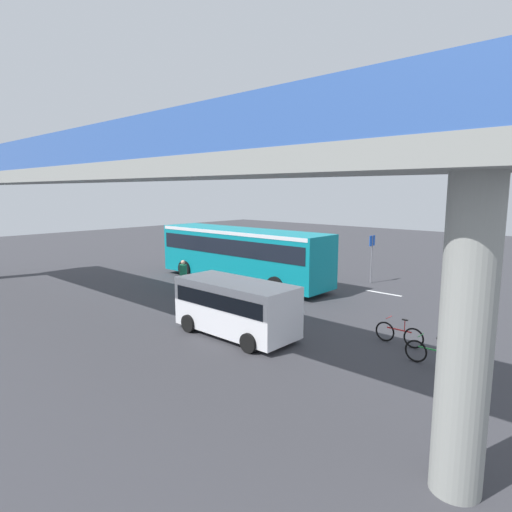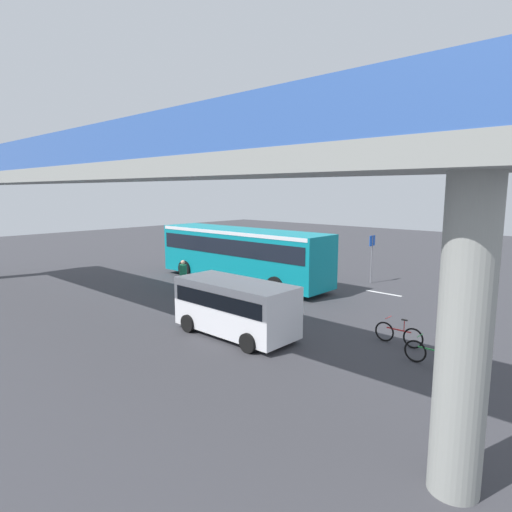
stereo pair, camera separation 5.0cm
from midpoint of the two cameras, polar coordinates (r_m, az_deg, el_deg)
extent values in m
plane|color=#38383D|center=(24.51, 0.58, -3.97)|extent=(80.00, 80.00, 0.00)
cube|color=#0C8493|center=(25.12, -2.02, 0.33)|extent=(11.50, 2.55, 2.86)
cube|color=black|center=(25.05, -2.03, 1.49)|extent=(11.04, 2.59, 0.90)
cube|color=white|center=(24.97, -2.04, 3.31)|extent=(11.27, 2.58, 0.20)
cube|color=black|center=(29.37, -10.10, 2.09)|extent=(0.04, 2.24, 1.20)
cylinder|color=black|center=(27.19, -9.45, -1.70)|extent=(1.04, 0.30, 1.04)
cylinder|color=black|center=(28.81, -5.47, -1.04)|extent=(1.04, 0.30, 1.04)
cylinder|color=black|center=(21.98, 2.55, -4.07)|extent=(1.04, 0.30, 1.04)
cylinder|color=black|center=(23.96, 6.46, -3.05)|extent=(1.04, 0.30, 1.04)
cube|color=silver|center=(16.10, -2.78, -6.65)|extent=(4.80, 1.95, 1.86)
cube|color=black|center=(16.00, -2.79, -5.42)|extent=(4.42, 1.98, 0.56)
cylinder|color=black|center=(16.83, -9.01, -8.82)|extent=(0.68, 0.22, 0.68)
cylinder|color=black|center=(18.05, -4.13, -7.52)|extent=(0.68, 0.22, 0.68)
cylinder|color=black|center=(14.61, -1.05, -11.46)|extent=(0.68, 0.22, 0.68)
cylinder|color=black|center=(16.01, 3.82, -9.66)|extent=(0.68, 0.22, 0.68)
torus|color=black|center=(16.32, 16.66, -9.58)|extent=(0.72, 0.06, 0.72)
torus|color=black|center=(15.93, 20.12, -10.21)|extent=(0.72, 0.06, 0.72)
cube|color=red|center=(16.06, 18.40, -9.29)|extent=(0.89, 0.04, 0.04)
cylinder|color=red|center=(15.93, 19.06, -8.71)|extent=(0.03, 0.03, 0.40)
cube|color=black|center=(15.87, 19.10, -8.02)|extent=(0.20, 0.08, 0.04)
cylinder|color=red|center=(16.11, 17.16, -7.80)|extent=(0.02, 0.44, 0.02)
torus|color=black|center=(14.75, 20.37, -11.75)|extent=(0.72, 0.06, 0.72)
torus|color=black|center=(14.43, 24.32, -12.45)|extent=(0.72, 0.06, 0.72)
cube|color=green|center=(14.52, 22.36, -11.44)|extent=(0.89, 0.04, 0.04)
cylinder|color=green|center=(14.40, 23.13, -10.81)|extent=(0.03, 0.03, 0.40)
cube|color=black|center=(14.33, 23.18, -10.06)|extent=(0.20, 0.08, 0.04)
cylinder|color=green|center=(14.53, 20.95, -9.80)|extent=(0.02, 0.44, 0.02)
cylinder|color=#2D2D38|center=(22.87, -9.66, -3.93)|extent=(0.32, 0.32, 0.85)
cylinder|color=#19724C|center=(22.71, -9.71, -2.02)|extent=(0.38, 0.38, 0.70)
sphere|color=tan|center=(22.63, -9.74, -0.82)|extent=(0.22, 0.22, 0.22)
cylinder|color=slate|center=(25.87, 15.03, -0.44)|extent=(0.08, 0.08, 2.80)
cube|color=blue|center=(25.72, 15.13, 1.98)|extent=(0.04, 0.60, 0.60)
cube|color=silver|center=(23.73, 16.52, -4.75)|extent=(2.00, 0.20, 0.01)
cube|color=silver|center=(25.66, 8.46, -3.48)|extent=(2.00, 0.20, 0.01)
cube|color=silver|center=(28.03, 1.66, -2.35)|extent=(2.00, 0.20, 0.01)
cube|color=silver|center=(30.75, -4.00, -1.38)|extent=(2.00, 0.20, 0.01)
cylinder|color=gray|center=(8.31, 25.93, -9.93)|extent=(0.90, 0.90, 5.70)
cube|color=gray|center=(17.67, -22.40, 9.90)|extent=(29.63, 2.60, 0.50)
cube|color=#3359A5|center=(18.28, -18.93, 12.54)|extent=(29.63, 0.08, 1.10)
cube|color=#3359A5|center=(17.21, -26.40, 12.38)|extent=(29.63, 0.08, 1.10)
camera|label=1|loc=(0.03, -90.06, -0.01)|focal=30.11mm
camera|label=2|loc=(0.03, 89.94, 0.01)|focal=30.11mm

